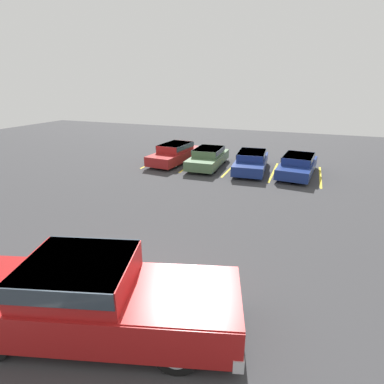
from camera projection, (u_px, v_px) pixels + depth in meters
ground_plane at (118, 317)px, 6.85m from camera, size 60.00×60.00×0.00m
stall_stripe_a at (157, 161)px, 20.66m from camera, size 0.12×4.41×0.01m
stall_stripe_b at (192, 164)px, 19.77m from camera, size 0.12×4.41×0.01m
stall_stripe_c at (231, 168)px, 18.88m from camera, size 0.12×4.41×0.01m
stall_stripe_d at (273, 172)px, 17.99m from camera, size 0.12×4.41×0.01m
stall_stripe_e at (320, 177)px, 17.10m from camera, size 0.12×4.41×0.01m
pickup_truck at (97, 297)px, 6.21m from camera, size 6.29×3.61×1.72m
parked_sedan_a at (175, 153)px, 19.96m from camera, size 2.14×4.80×1.27m
parked_sedan_b at (208, 157)px, 19.00m from camera, size 1.88×4.43×1.18m
parked_sedan_c at (251, 161)px, 18.13m from camera, size 2.06×4.60×1.16m
parked_sedan_d at (298, 164)px, 17.32m from camera, size 2.16×4.57×1.15m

